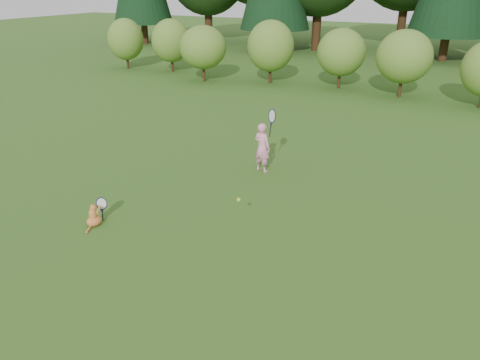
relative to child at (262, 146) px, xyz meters
The scene contains 5 objects.
ground 3.12m from the child, 84.22° to the right, with size 100.00×100.00×0.00m, color #2D5317.
shrub_row 9.99m from the child, 88.23° to the left, with size 28.00×3.00×2.80m, color #587D27, non-canonical shape.
child is the anchor object (origin of this frame).
cat 4.53m from the child, 113.41° to the right, with size 0.31×0.63×0.63m.
tennis_ball 3.11m from the child, 73.88° to the right, with size 0.08×0.08×0.08m.
Camera 1 is at (4.25, -7.15, 4.52)m, focal length 35.00 mm.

